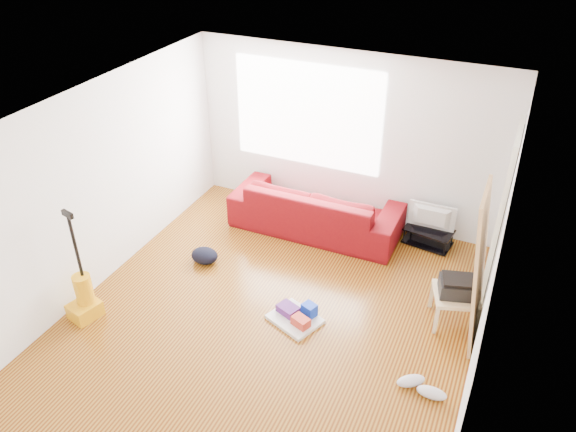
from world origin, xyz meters
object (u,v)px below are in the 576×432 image
at_px(side_table, 456,298).
at_px(backpack, 205,262).
at_px(cleaning_tray, 297,316).
at_px(bucket, 332,240).
at_px(vacuum, 84,298).
at_px(tv_stand, 428,236).
at_px(sofa, 315,229).

relative_size(side_table, backpack, 1.69).
height_order(side_table, cleaning_tray, side_table).
relative_size(side_table, cleaning_tray, 0.91).
xyz_separation_m(bucket, backpack, (-1.37, -1.17, 0.00)).
bearing_deg(cleaning_tray, backpack, 160.68).
xyz_separation_m(side_table, cleaning_tray, (-1.65, -0.73, -0.28)).
xyz_separation_m(side_table, vacuum, (-3.95, -1.64, -0.08)).
bearing_deg(backpack, cleaning_tray, -20.68).
bearing_deg(tv_stand, cleaning_tray, -107.59).
height_order(cleaning_tray, vacuum, vacuum).
bearing_deg(cleaning_tray, sofa, 105.11).
xyz_separation_m(tv_stand, side_table, (0.59, -1.44, 0.21)).
relative_size(tv_stand, side_table, 1.12).
xyz_separation_m(side_table, bucket, (-1.85, 0.99, -0.34)).
relative_size(side_table, bucket, 2.06).
xyz_separation_m(sofa, cleaning_tray, (0.51, -1.90, 0.06)).
bearing_deg(vacuum, sofa, 72.25).
relative_size(tv_stand, cleaning_tray, 1.02).
bearing_deg(vacuum, cleaning_tray, 36.25).
xyz_separation_m(tv_stand, cleaning_tray, (-1.06, -2.17, -0.07)).
xyz_separation_m(cleaning_tray, vacuum, (-2.30, -0.91, 0.20)).
distance_m(sofa, cleaning_tray, 1.97).
height_order(sofa, cleaning_tray, sofa).
bearing_deg(bucket, vacuum, -128.53).
distance_m(sofa, bucket, 0.37).
xyz_separation_m(side_table, backpack, (-3.23, -0.18, -0.34)).
bearing_deg(vacuum, backpack, 78.23).
bearing_deg(cleaning_tray, vacuum, -158.31).
bearing_deg(sofa, backpack, 52.00).
bearing_deg(side_table, vacuum, -157.41).
distance_m(bucket, vacuum, 3.38).
bearing_deg(side_table, cleaning_tray, -156.18).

